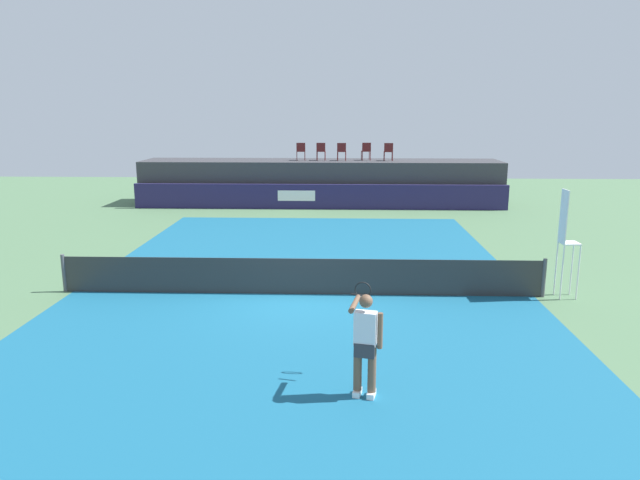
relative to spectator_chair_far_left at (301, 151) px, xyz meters
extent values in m
plane|color=#4C704C|center=(1.00, -12.14, -2.69)|extent=(48.00, 48.00, 0.00)
cube|color=#16597A|center=(1.00, -15.14, -2.69)|extent=(12.00, 22.00, 0.00)
cube|color=#231E4C|center=(1.00, -1.64, -2.09)|extent=(18.00, 0.20, 1.20)
cube|color=white|center=(-0.11, -1.75, -2.03)|extent=(1.80, 0.02, 0.50)
cube|color=#38383D|center=(1.00, 0.16, -1.59)|extent=(18.00, 2.80, 2.20)
cylinder|color=#561919|center=(0.18, 0.29, -0.27)|extent=(0.04, 0.04, 0.44)
cylinder|color=#561919|center=(-0.22, 0.26, -0.27)|extent=(0.04, 0.04, 0.44)
cylinder|color=#561919|center=(0.21, -0.11, -0.27)|extent=(0.04, 0.04, 0.44)
cylinder|color=#561919|center=(-0.19, -0.14, -0.27)|extent=(0.04, 0.04, 0.44)
cube|color=#561919|center=(-0.01, 0.07, -0.04)|extent=(0.47, 0.47, 0.03)
cube|color=#561919|center=(0.01, -0.13, 0.19)|extent=(0.44, 0.06, 0.42)
cylinder|color=#561919|center=(1.22, 0.29, -0.27)|extent=(0.04, 0.04, 0.44)
cylinder|color=#561919|center=(0.81, 0.30, -0.27)|extent=(0.04, 0.04, 0.44)
cylinder|color=#561919|center=(1.21, -0.11, -0.27)|extent=(0.04, 0.04, 0.44)
cylinder|color=#561919|center=(0.81, -0.11, -0.27)|extent=(0.04, 0.04, 0.44)
cube|color=#561919|center=(1.01, 0.09, -0.04)|extent=(0.45, 0.45, 0.03)
cube|color=#561919|center=(1.01, -0.11, 0.19)|extent=(0.44, 0.03, 0.42)
cylinder|color=#561919|center=(2.26, 0.19, -0.27)|extent=(0.04, 0.04, 0.44)
cylinder|color=#561919|center=(1.86, 0.20, -0.27)|extent=(0.04, 0.04, 0.44)
cylinder|color=#561919|center=(2.25, -0.22, -0.27)|extent=(0.04, 0.04, 0.44)
cylinder|color=#561919|center=(1.84, -0.20, -0.27)|extent=(0.04, 0.04, 0.44)
cube|color=#561919|center=(2.05, -0.01, -0.04)|extent=(0.46, 0.46, 0.03)
cube|color=#561919|center=(2.04, -0.21, 0.19)|extent=(0.44, 0.04, 0.42)
cylinder|color=#561919|center=(3.46, 0.49, -0.27)|extent=(0.04, 0.04, 0.44)
cylinder|color=#561919|center=(3.05, 0.45, -0.27)|extent=(0.04, 0.04, 0.44)
cylinder|color=#561919|center=(3.50, 0.09, -0.27)|extent=(0.04, 0.04, 0.44)
cylinder|color=#561919|center=(3.09, 0.05, -0.27)|extent=(0.04, 0.04, 0.44)
cube|color=#561919|center=(3.28, 0.27, -0.04)|extent=(0.48, 0.48, 0.03)
cube|color=#561919|center=(3.30, 0.06, 0.19)|extent=(0.44, 0.07, 0.42)
cylinder|color=#561919|center=(4.59, 0.20, -0.27)|extent=(0.04, 0.04, 0.44)
cylinder|color=#561919|center=(4.18, 0.21, -0.27)|extent=(0.04, 0.04, 0.44)
cylinder|color=#561919|center=(4.58, -0.20, -0.27)|extent=(0.04, 0.04, 0.44)
cylinder|color=#561919|center=(4.18, -0.20, -0.27)|extent=(0.04, 0.04, 0.44)
cube|color=#561919|center=(4.38, 0.00, -0.04)|extent=(0.45, 0.45, 0.03)
cube|color=#561919|center=(4.38, -0.20, 0.19)|extent=(0.44, 0.03, 0.42)
cylinder|color=white|center=(7.97, -15.34, -1.99)|extent=(0.04, 0.04, 1.40)
cylinder|color=white|center=(7.96, -14.94, -1.99)|extent=(0.04, 0.04, 1.40)
cylinder|color=white|center=(7.57, -15.35, -1.99)|extent=(0.04, 0.04, 1.40)
cylinder|color=white|center=(7.56, -14.95, -1.99)|extent=(0.04, 0.04, 1.40)
cube|color=white|center=(7.77, -15.14, -1.28)|extent=(0.45, 0.45, 0.03)
cube|color=white|center=(7.56, -15.15, -0.60)|extent=(0.04, 0.44, 1.33)
cube|color=#2D2D2D|center=(1.00, -15.14, -2.22)|extent=(12.40, 0.02, 0.95)
cylinder|color=#4C4C51|center=(-5.20, -15.14, -2.19)|extent=(0.10, 0.10, 1.00)
cylinder|color=#4C4C51|center=(7.20, -15.14, -2.19)|extent=(0.10, 0.10, 1.00)
cube|color=white|center=(2.57, -20.70, -2.64)|extent=(0.18, 0.28, 0.10)
cylinder|color=brown|center=(2.57, -20.70, -2.18)|extent=(0.14, 0.14, 0.82)
cube|color=white|center=(2.33, -20.65, -2.64)|extent=(0.18, 0.28, 0.10)
cylinder|color=brown|center=(2.33, -20.65, -2.18)|extent=(0.14, 0.14, 0.82)
cube|color=#333338|center=(2.45, -20.67, -1.85)|extent=(0.38, 0.29, 0.24)
cube|color=silver|center=(2.45, -20.67, -1.49)|extent=(0.40, 0.28, 0.56)
sphere|color=brown|center=(2.45, -20.67, -1.03)|extent=(0.22, 0.22, 0.22)
cylinder|color=brown|center=(2.68, -20.73, -1.51)|extent=(0.09, 0.09, 0.60)
cylinder|color=brown|center=(2.28, -20.36, -1.19)|extent=(0.22, 0.61, 0.14)
cylinder|color=black|center=(2.37, -19.95, -1.16)|extent=(0.30, 0.10, 0.03)
torus|color=black|center=(2.44, -19.67, -1.16)|extent=(0.30, 0.09, 0.30)
camera|label=1|loc=(2.03, -29.70, 1.96)|focal=32.99mm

